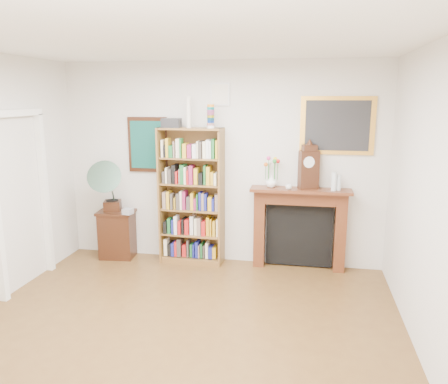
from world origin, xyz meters
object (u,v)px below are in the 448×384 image
(gramophone, at_px, (107,183))
(bottle_right, at_px, (339,183))
(side_cabinet, at_px, (117,234))
(teacup, at_px, (289,187))
(fireplace, at_px, (300,221))
(cd_stack, at_px, (128,211))
(mantel_clock, at_px, (309,168))
(flower_vase, at_px, (271,181))
(bookshelf, at_px, (191,189))
(bottle_left, at_px, (334,181))

(gramophone, bearing_deg, bottle_right, -14.39)
(side_cabinet, xyz_separation_m, teacup, (2.46, -0.02, 0.81))
(fireplace, xyz_separation_m, cd_stack, (-2.38, -0.24, 0.08))
(mantel_clock, bearing_deg, flower_vase, 158.46)
(bookshelf, distance_m, cd_stack, 0.96)
(teacup, height_order, bottle_left, bottle_left)
(fireplace, distance_m, teacup, 0.54)
(teacup, xyz_separation_m, bottle_right, (0.64, 0.08, 0.06))
(gramophone, bearing_deg, bookshelf, -11.12)
(teacup, height_order, bottle_right, bottle_right)
(cd_stack, bearing_deg, flower_vase, 6.07)
(fireplace, relative_size, bottle_left, 5.55)
(teacup, bearing_deg, gramophone, -178.31)
(side_cabinet, height_order, bottle_left, bottle_left)
(flower_vase, bearing_deg, fireplace, 3.63)
(cd_stack, relative_size, bottle_left, 0.50)
(side_cabinet, relative_size, teacup, 7.79)
(gramophone, bearing_deg, teacup, -15.42)
(flower_vase, distance_m, bottle_left, 0.82)
(side_cabinet, relative_size, gramophone, 0.92)
(bookshelf, bearing_deg, flower_vase, 5.43)
(bottle_left, bearing_deg, fireplace, 168.91)
(fireplace, xyz_separation_m, teacup, (-0.16, -0.13, 0.50))
(side_cabinet, bearing_deg, bookshelf, -3.95)
(bookshelf, relative_size, teacup, 24.41)
(gramophone, height_order, bottle_left, gramophone)
(flower_vase, relative_size, teacup, 1.79)
(gramophone, distance_m, bottle_left, 3.11)
(gramophone, distance_m, bottle_right, 3.17)
(gramophone, relative_size, bottle_right, 3.80)
(bookshelf, height_order, mantel_clock, bookshelf)
(bookshelf, bearing_deg, bottle_right, 3.38)
(fireplace, height_order, mantel_clock, mantel_clock)
(side_cabinet, distance_m, teacup, 2.59)
(bookshelf, bearing_deg, cd_stack, -167.26)
(gramophone, xyz_separation_m, cd_stack, (0.30, -0.03, -0.39))
(teacup, bearing_deg, cd_stack, -177.23)
(bottle_left, bearing_deg, cd_stack, -176.86)
(side_cabinet, height_order, cd_stack, cd_stack)
(mantel_clock, relative_size, teacup, 6.46)
(side_cabinet, bearing_deg, fireplace, -3.09)
(teacup, distance_m, bottle_right, 0.65)
(cd_stack, distance_m, bottle_right, 2.91)
(mantel_clock, bearing_deg, gramophone, 162.78)
(bookshelf, distance_m, bottle_left, 1.93)
(bottle_left, relative_size, bottle_right, 1.20)
(cd_stack, bearing_deg, teacup, 2.77)
(bottle_left, bearing_deg, mantel_clock, 171.18)
(mantel_clock, height_order, flower_vase, mantel_clock)
(cd_stack, relative_size, teacup, 1.33)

